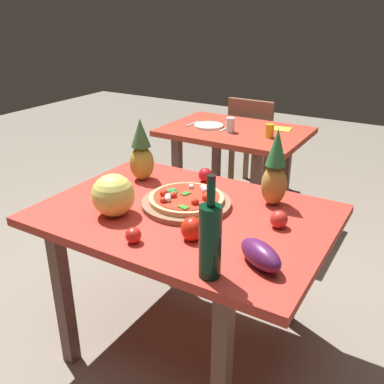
# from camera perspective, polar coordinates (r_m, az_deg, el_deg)

# --- Properties ---
(ground_plane) EXTENTS (10.00, 10.00, 0.00)m
(ground_plane) POSITION_cam_1_polar(r_m,az_deg,el_deg) (2.32, -0.79, -18.90)
(ground_plane) COLOR gray
(display_table) EXTENTS (1.27, 0.90, 0.73)m
(display_table) POSITION_cam_1_polar(r_m,az_deg,el_deg) (1.94, -0.89, -4.80)
(display_table) COLOR brown
(display_table) RESTS_ON ground_plane
(background_table) EXTENTS (1.03, 0.73, 0.73)m
(background_table) POSITION_cam_1_polar(r_m,az_deg,el_deg) (3.24, 5.69, 6.46)
(background_table) COLOR brown
(background_table) RESTS_ON ground_plane
(dining_chair) EXTENTS (0.40, 0.40, 0.85)m
(dining_chair) POSITION_cam_1_polar(r_m,az_deg,el_deg) (3.83, 8.23, 6.94)
(dining_chair) COLOR brown
(dining_chair) RESTS_ON ground_plane
(pizza_board) EXTENTS (0.41, 0.41, 0.02)m
(pizza_board) POSITION_cam_1_polar(r_m,az_deg,el_deg) (1.95, -0.75, -1.52)
(pizza_board) COLOR brown
(pizza_board) RESTS_ON display_table
(pizza) EXTENTS (0.34, 0.34, 0.06)m
(pizza) POSITION_cam_1_polar(r_m,az_deg,el_deg) (1.94, -0.75, -0.79)
(pizza) COLOR #E5A469
(pizza) RESTS_ON pizza_board
(wine_bottle) EXTENTS (0.08, 0.08, 0.37)m
(wine_bottle) POSITION_cam_1_polar(r_m,az_deg,el_deg) (1.41, 2.44, -6.35)
(wine_bottle) COLOR black
(wine_bottle) RESTS_ON display_table
(pineapple_left) EXTENTS (0.11, 0.11, 0.36)m
(pineapple_left) POSITION_cam_1_polar(r_m,az_deg,el_deg) (1.95, 11.00, 2.69)
(pineapple_left) COLOR #AD8539
(pineapple_left) RESTS_ON display_table
(pineapple_right) EXTENTS (0.13, 0.13, 0.33)m
(pineapple_right) POSITION_cam_1_polar(r_m,az_deg,el_deg) (2.22, -6.77, 5.19)
(pineapple_right) COLOR #AD9837
(pineapple_right) RESTS_ON display_table
(melon) EXTENTS (0.19, 0.19, 0.19)m
(melon) POSITION_cam_1_polar(r_m,az_deg,el_deg) (1.87, -10.45, -0.42)
(melon) COLOR #DEDA60
(melon) RESTS_ON display_table
(bell_pepper) EXTENTS (0.09, 0.09, 0.10)m
(bell_pepper) POSITION_cam_1_polar(r_m,az_deg,el_deg) (1.66, 0.01, -4.96)
(bell_pepper) COLOR red
(bell_pepper) RESTS_ON display_table
(eggplant) EXTENTS (0.22, 0.18, 0.09)m
(eggplant) POSITION_cam_1_polar(r_m,az_deg,el_deg) (1.52, 9.13, -8.26)
(eggplant) COLOR #531C4C
(eggplant) RESTS_ON display_table
(tomato_beside_pepper) EXTENTS (0.06, 0.06, 0.06)m
(tomato_beside_pepper) POSITION_cam_1_polar(r_m,az_deg,el_deg) (2.21, -11.27, 1.60)
(tomato_beside_pepper) COLOR red
(tomato_beside_pepper) RESTS_ON display_table
(tomato_at_corner) EXTENTS (0.06, 0.06, 0.06)m
(tomato_at_corner) POSITION_cam_1_polar(r_m,az_deg,el_deg) (1.66, -7.83, -5.73)
(tomato_at_corner) COLOR red
(tomato_at_corner) RESTS_ON display_table
(tomato_by_bottle) EXTENTS (0.07, 0.07, 0.07)m
(tomato_by_bottle) POSITION_cam_1_polar(r_m,az_deg,el_deg) (2.21, 1.79, 2.31)
(tomato_by_bottle) COLOR red
(tomato_by_bottle) RESTS_ON display_table
(tomato_near_board) EXTENTS (0.07, 0.07, 0.07)m
(tomato_near_board) POSITION_cam_1_polar(r_m,az_deg,el_deg) (1.79, 11.51, -3.58)
(tomato_near_board) COLOR red
(tomato_near_board) RESTS_ON display_table
(drinking_glass_juice) EXTENTS (0.06, 0.06, 0.09)m
(drinking_glass_juice) POSITION_cam_1_polar(r_m,az_deg,el_deg) (3.02, 10.29, 8.04)
(drinking_glass_juice) COLOR gold
(drinking_glass_juice) RESTS_ON background_table
(drinking_glass_water) EXTENTS (0.06, 0.06, 0.10)m
(drinking_glass_water) POSITION_cam_1_polar(r_m,az_deg,el_deg) (3.12, 5.13, 8.90)
(drinking_glass_water) COLOR silver
(drinking_glass_water) RESTS_ON background_table
(dinner_plate) EXTENTS (0.22, 0.22, 0.02)m
(dinner_plate) POSITION_cam_1_polar(r_m,az_deg,el_deg) (3.26, 2.23, 8.83)
(dinner_plate) COLOR white
(dinner_plate) RESTS_ON background_table
(fork_utensil) EXTENTS (0.02, 0.18, 0.01)m
(fork_utensil) POSITION_cam_1_polar(r_m,az_deg,el_deg) (3.33, 0.09, 9.09)
(fork_utensil) COLOR silver
(fork_utensil) RESTS_ON background_table
(knife_utensil) EXTENTS (0.02, 0.18, 0.01)m
(knife_utensil) POSITION_cam_1_polar(r_m,az_deg,el_deg) (3.20, 4.46, 8.41)
(knife_utensil) COLOR silver
(knife_utensil) RESTS_ON background_table
(napkin_folded) EXTENTS (0.15, 0.14, 0.01)m
(napkin_folded) POSITION_cam_1_polar(r_m,az_deg,el_deg) (3.25, 11.78, 8.22)
(napkin_folded) COLOR yellow
(napkin_folded) RESTS_ON background_table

